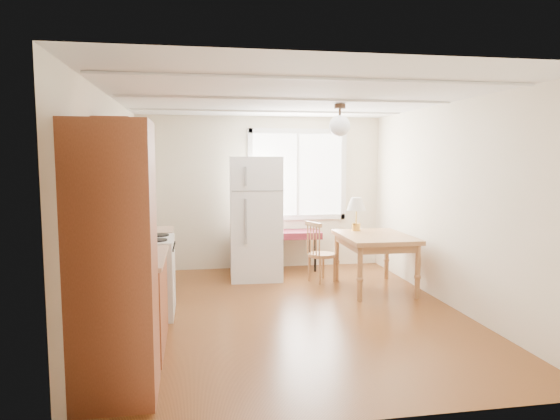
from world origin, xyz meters
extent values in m
cube|color=#502810|center=(0.00, 0.00, 0.00)|extent=(4.60, 5.60, 0.12)
cube|color=white|center=(0.00, 0.00, 2.50)|extent=(4.60, 5.60, 0.12)
cube|color=#F0E3C0|center=(0.00, 2.50, 1.25)|extent=(4.60, 0.10, 2.50)
cube|color=#F0E3C0|center=(0.00, -2.50, 1.25)|extent=(4.60, 0.10, 2.50)
cube|color=#F0E3C0|center=(-2.00, 0.00, 1.25)|extent=(0.10, 5.60, 2.50)
cube|color=#F0E3C0|center=(2.00, 0.00, 1.25)|extent=(0.10, 5.60, 2.50)
cube|color=brown|center=(-1.70, -1.85, 1.05)|extent=(0.60, 0.60, 2.10)
cube|color=brown|center=(-1.70, -0.85, 0.43)|extent=(0.60, 1.10, 0.86)
cube|color=tan|center=(-1.69, -0.85, 0.88)|extent=(0.62, 1.14, 0.04)
cube|color=white|center=(-1.68, 0.20, 0.45)|extent=(0.65, 0.76, 0.90)
cube|color=brown|center=(-1.70, 0.95, 0.43)|extent=(0.60, 0.60, 0.86)
cube|color=brown|center=(-1.83, -0.15, 1.85)|extent=(0.33, 1.60, 0.70)
cube|color=white|center=(0.60, 2.48, 1.55)|extent=(1.50, 0.02, 1.35)
cylinder|color=black|center=(0.70, 0.40, 2.46)|extent=(0.14, 0.14, 0.06)
cylinder|color=black|center=(0.70, 0.40, 2.36)|extent=(0.03, 0.03, 0.16)
sphere|color=white|center=(0.70, 0.40, 2.22)|extent=(0.26, 0.26, 0.26)
cube|color=white|center=(-0.19, 1.78, 0.92)|extent=(0.80, 0.80, 1.84)
cube|color=gray|center=(-0.19, 1.40, 1.36)|extent=(0.76, 0.02, 0.02)
cube|color=gray|center=(-0.38, 1.38, 1.11)|extent=(0.03, 0.03, 1.11)
cube|color=#571422|center=(0.21, 2.22, 0.59)|extent=(1.43, 0.60, 0.11)
cylinder|color=black|center=(-0.37, 2.02, 0.27)|extent=(0.04, 0.04, 0.54)
cylinder|color=black|center=(0.80, 2.02, 0.27)|extent=(0.04, 0.04, 0.54)
cylinder|color=black|center=(-0.37, 2.42, 0.27)|extent=(0.04, 0.04, 0.54)
cylinder|color=black|center=(0.80, 2.42, 0.27)|extent=(0.04, 0.04, 0.54)
cube|color=#956339|center=(1.36, 0.84, 0.74)|extent=(0.93, 1.23, 0.06)
cube|color=#956339|center=(1.36, 0.84, 0.66)|extent=(0.83, 1.13, 0.10)
cylinder|color=#956339|center=(0.96, 0.30, 0.35)|extent=(0.07, 0.07, 0.71)
cylinder|color=#956339|center=(1.74, 0.29, 0.35)|extent=(0.07, 0.07, 0.71)
cylinder|color=#956339|center=(0.97, 1.39, 0.35)|extent=(0.07, 0.07, 0.71)
cylinder|color=#956339|center=(1.75, 1.38, 0.35)|extent=(0.07, 0.07, 0.71)
cylinder|color=#956339|center=(0.74, 1.39, 0.40)|extent=(0.39, 0.39, 0.05)
cylinder|color=#956339|center=(0.68, 1.21, 0.20)|extent=(0.04, 0.04, 0.40)
cylinder|color=#956339|center=(0.92, 1.32, 0.20)|extent=(0.04, 0.04, 0.40)
cylinder|color=#956339|center=(0.57, 1.45, 0.20)|extent=(0.04, 0.04, 0.40)
cylinder|color=#956339|center=(0.81, 1.56, 0.20)|extent=(0.04, 0.04, 0.40)
cylinder|color=gold|center=(1.22, 1.27, 0.82)|extent=(0.13, 0.13, 0.11)
cylinder|color=gold|center=(1.22, 1.27, 0.97)|extent=(0.02, 0.02, 0.19)
cone|color=white|center=(1.22, 1.27, 1.16)|extent=(0.28, 0.28, 0.19)
cube|color=black|center=(-1.72, -0.91, 0.94)|extent=(0.21, 0.24, 0.07)
cube|color=black|center=(-1.72, -1.00, 1.10)|extent=(0.17, 0.10, 0.26)
cylinder|color=black|center=(-1.72, -0.87, 1.03)|extent=(0.13, 0.13, 0.11)
cylinder|color=red|center=(-1.77, -0.58, 0.99)|extent=(0.13, 0.13, 0.18)
sphere|color=red|center=(-1.77, -0.58, 1.11)|extent=(0.06, 0.06, 0.06)
camera|label=1|loc=(-1.09, -5.65, 1.83)|focal=32.00mm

